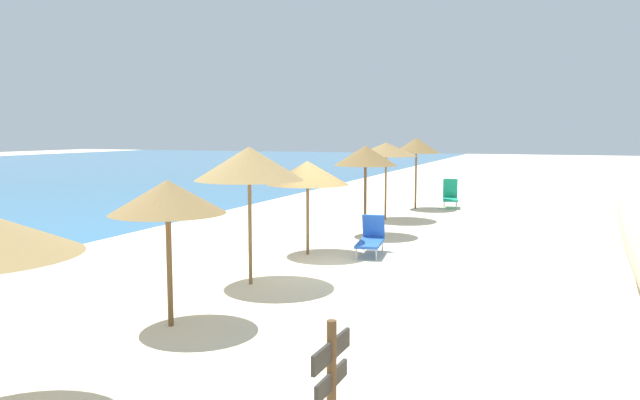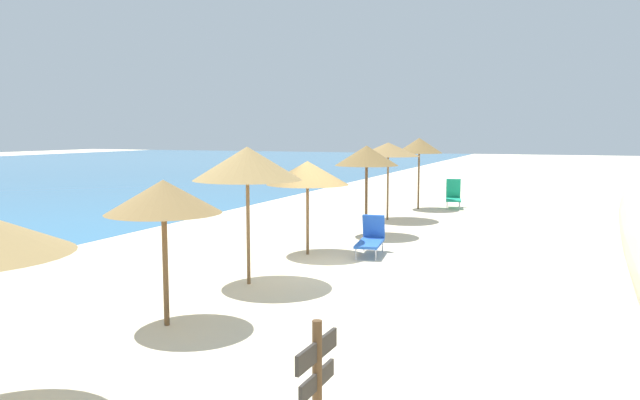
# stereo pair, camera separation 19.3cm
# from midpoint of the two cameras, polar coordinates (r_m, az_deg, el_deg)

# --- Properties ---
(ground_plane) EXTENTS (160.00, 160.00, 0.00)m
(ground_plane) POSITION_cam_midpoint_polar(r_m,az_deg,el_deg) (15.19, 1.03, -5.91)
(ground_plane) COLOR beige
(beach_umbrella_1) EXTENTS (1.91, 1.91, 2.45)m
(beach_umbrella_1) POSITION_cam_midpoint_polar(r_m,az_deg,el_deg) (10.34, -14.50, 0.24)
(beach_umbrella_1) COLOR brown
(beach_umbrella_1) RESTS_ON ground_plane
(beach_umbrella_2) EXTENTS (2.29, 2.29, 2.92)m
(beach_umbrella_2) POSITION_cam_midpoint_polar(r_m,az_deg,el_deg) (12.89, -7.02, 3.37)
(beach_umbrella_2) COLOR brown
(beach_umbrella_2) RESTS_ON ground_plane
(beach_umbrella_3) EXTENTS (2.16, 2.16, 2.47)m
(beach_umbrella_3) POSITION_cam_midpoint_polar(r_m,az_deg,el_deg) (16.02, -1.51, 2.52)
(beach_umbrella_3) COLOR brown
(beach_umbrella_3) RESTS_ON ground_plane
(beach_umbrella_4) EXTENTS (1.98, 1.98, 2.81)m
(beach_umbrella_4) POSITION_cam_midpoint_polar(r_m,az_deg,el_deg) (19.05, 3.96, 4.12)
(beach_umbrella_4) COLOR brown
(beach_umbrella_4) RESTS_ON ground_plane
(beach_umbrella_5) EXTENTS (2.31, 2.31, 2.85)m
(beach_umbrella_5) POSITION_cam_midpoint_polar(r_m,az_deg,el_deg) (22.59, 5.92, 4.69)
(beach_umbrella_5) COLOR brown
(beach_umbrella_5) RESTS_ON ground_plane
(beach_umbrella_6) EXTENTS (1.94, 1.94, 2.99)m
(beach_umbrella_6) POSITION_cam_midpoint_polar(r_m,az_deg,el_deg) (26.01, 8.73, 5.01)
(beach_umbrella_6) COLOR brown
(beach_umbrella_6) RESTS_ON ground_plane
(lounge_chair_0) EXTENTS (1.36, 0.83, 1.22)m
(lounge_chair_0) POSITION_cam_midpoint_polar(r_m,az_deg,el_deg) (26.85, 11.81, 0.41)
(lounge_chair_0) COLOR #199972
(lounge_chair_0) RESTS_ON ground_plane
(lounge_chair_1) EXTENTS (1.58, 0.81, 1.00)m
(lounge_chair_1) POSITION_cam_midpoint_polar(r_m,az_deg,el_deg) (16.29, 4.41, -3.58)
(lounge_chair_1) COLOR blue
(lounge_chair_1) RESTS_ON ground_plane
(wooden_signpost) EXTENTS (0.84, 0.09, 1.55)m
(wooden_signpost) POSITION_cam_midpoint_polar(r_m,az_deg,el_deg) (5.78, 0.08, -16.91)
(wooden_signpost) COLOR brown
(wooden_signpost) RESTS_ON ground_plane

